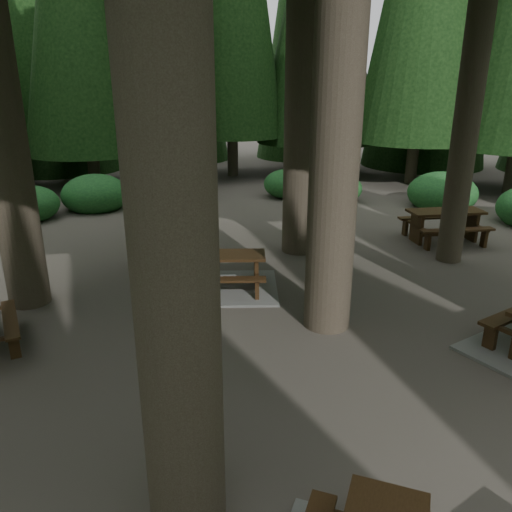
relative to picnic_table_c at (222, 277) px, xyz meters
name	(u,v)px	position (x,y,z in m)	size (l,w,h in m)	color
ground	(293,337)	(0.38, -2.55, -0.27)	(80.00, 80.00, 0.00)	#504941
picnic_table_c	(222,277)	(0.00, 0.00, 0.00)	(2.93, 2.71, 0.80)	gray
picnic_table_d	(445,221)	(6.89, 0.72, 0.31)	(2.40, 2.12, 0.89)	#34200F
shrub_ring	(308,294)	(1.08, -1.80, 0.13)	(23.86, 24.64, 1.49)	#1B5026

